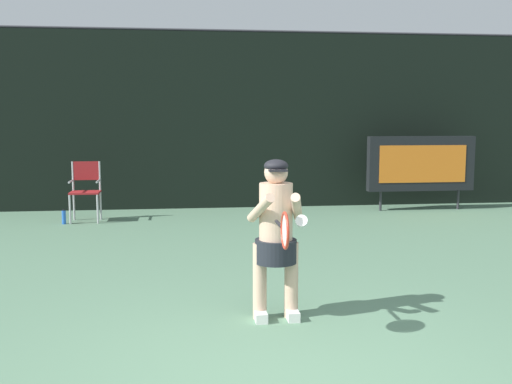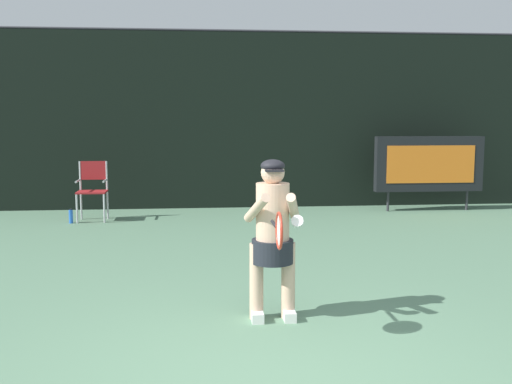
{
  "view_description": "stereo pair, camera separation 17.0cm",
  "coord_description": "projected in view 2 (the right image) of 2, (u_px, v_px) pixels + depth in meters",
  "views": [
    {
      "loc": [
        -0.76,
        -3.93,
        1.88
      ],
      "look_at": [
        0.06,
        2.67,
        1.05
      ],
      "focal_mm": 42.01,
      "sensor_mm": 36.0,
      "label": 1
    },
    {
      "loc": [
        -0.59,
        -3.95,
        1.88
      ],
      "look_at": [
        0.06,
        2.67,
        1.05
      ],
      "focal_mm": 42.01,
      "sensor_mm": 36.0,
      "label": 2
    }
  ],
  "objects": [
    {
      "name": "backdrop_screen",
      "position": [
        226.0,
        121.0,
        12.36
      ],
      "size": [
        18.0,
        0.12,
        3.66
      ],
      "color": "black",
      "rests_on": "ground"
    },
    {
      "name": "scoreboard",
      "position": [
        429.0,
        164.0,
        12.01
      ],
      "size": [
        2.2,
        0.21,
        1.5
      ],
      "color": "black",
      "rests_on": "ground"
    },
    {
      "name": "umpire_chair",
      "position": [
        93.0,
        187.0,
        10.91
      ],
      "size": [
        0.52,
        0.44,
        1.08
      ],
      "color": "#B7B7BC",
      "rests_on": "ground"
    },
    {
      "name": "water_bottle",
      "position": [
        71.0,
        216.0,
        10.68
      ],
      "size": [
        0.07,
        0.07,
        0.27
      ],
      "color": "blue",
      "rests_on": "ground"
    },
    {
      "name": "tennis_player",
      "position": [
        273.0,
        232.0,
        5.54
      ],
      "size": [
        0.53,
        0.61,
        1.5
      ],
      "color": "white",
      "rests_on": "ground"
    },
    {
      "name": "tennis_racket",
      "position": [
        279.0,
        230.0,
        4.89
      ],
      "size": [
        0.03,
        0.6,
        0.31
      ],
      "rotation": [
        0.0,
        0.0,
        0.05
      ],
      "color": "black"
    }
  ]
}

